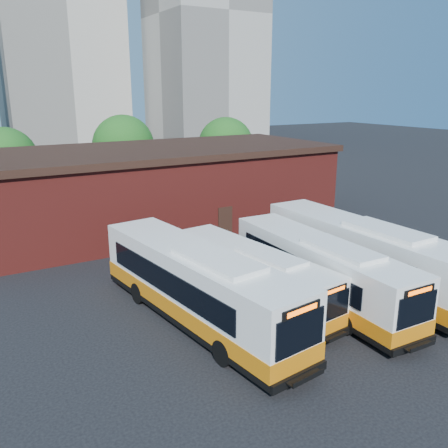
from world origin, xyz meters
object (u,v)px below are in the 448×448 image
bus_mideast (320,273)px  bus_east (361,256)px  bus_midwest (252,278)px  transit_worker (400,304)px  bus_west (197,288)px

bus_mideast → bus_east: 3.51m
bus_mideast → bus_east: bus_east is taller
bus_midwest → transit_worker: bus_midwest is taller
bus_west → transit_worker: bus_west is taller
bus_mideast → transit_worker: size_ratio=6.64×
bus_mideast → bus_west: bearing=171.8°
bus_midwest → transit_worker: 7.30m
bus_midwest → bus_mideast: (3.17, -1.61, 0.19)m
bus_east → transit_worker: 4.78m
bus_midwest → bus_east: bearing=-16.2°
bus_west → bus_mideast: bearing=-16.7°
bus_midwest → bus_mideast: bearing=-33.7°
bus_west → bus_mideast: size_ratio=1.10×
bus_east → bus_mideast: bearing=-172.4°
bus_midwest → transit_worker: bearing=-55.3°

